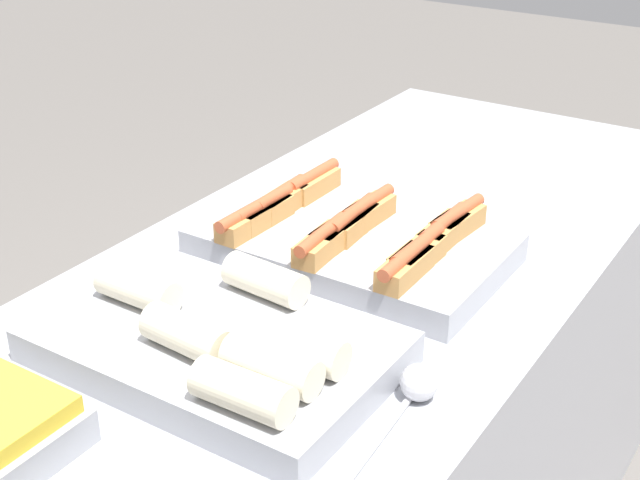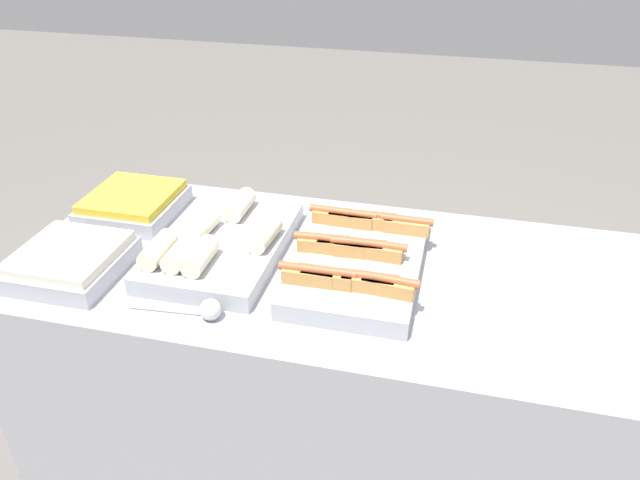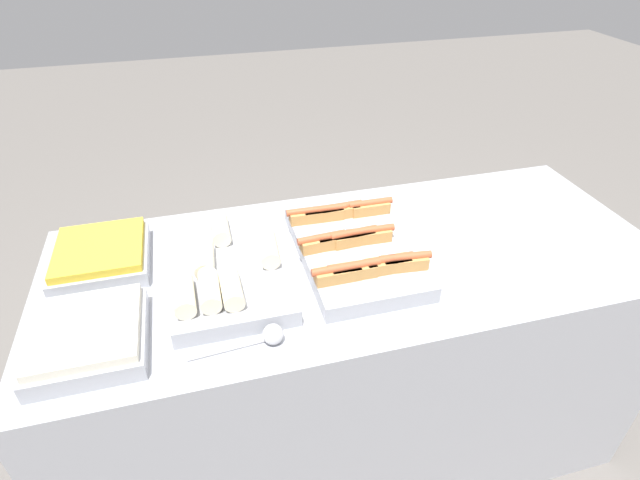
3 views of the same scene
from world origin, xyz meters
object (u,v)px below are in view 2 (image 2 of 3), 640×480
at_px(tray_hotdogs, 358,258).
at_px(serving_spoon_near, 205,310).
at_px(tray_side_front, 70,261).
at_px(tray_wraps, 220,243).
at_px(tray_side_back, 133,204).

bearing_deg(tray_hotdogs, serving_spoon_near, -137.50).
bearing_deg(tray_side_front, serving_spoon_near, -12.98).
xyz_separation_m(tray_wraps, serving_spoon_near, (0.07, -0.27, -0.01)).
relative_size(tray_hotdogs, tray_side_front, 1.87).
xyz_separation_m(tray_hotdogs, tray_side_back, (-0.73, 0.15, -0.00)).
xyz_separation_m(tray_side_front, tray_side_back, (0.00, 0.34, 0.00)).
bearing_deg(serving_spoon_near, tray_hotdogs, 42.50).
bearing_deg(tray_side_back, tray_hotdogs, -11.55).
height_order(tray_hotdogs, tray_side_front, tray_hotdogs).
distance_m(tray_wraps, tray_side_back, 0.38).
xyz_separation_m(tray_hotdogs, tray_side_front, (-0.73, -0.19, -0.00)).
bearing_deg(tray_hotdogs, tray_side_back, 168.45).
distance_m(tray_hotdogs, tray_side_front, 0.75).
bearing_deg(tray_hotdogs, tray_side_front, -165.46).
xyz_separation_m(tray_hotdogs, serving_spoon_near, (-0.31, -0.28, -0.02)).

